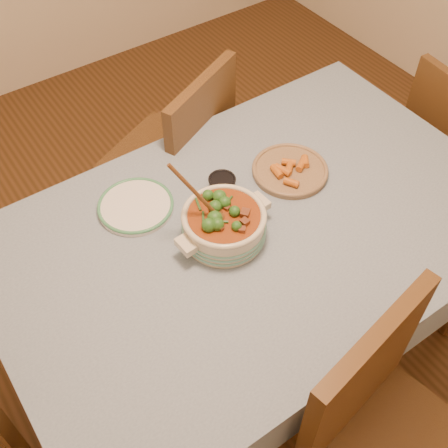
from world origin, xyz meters
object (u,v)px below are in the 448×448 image
Objects in this scene: condiment_bowl at (222,183)px; chair_near at (384,435)px; dining_table at (256,244)px; chair_far at (181,154)px; stew_casserole at (224,223)px; fried_plate at (290,169)px; white_plate at (136,206)px.

chair_near is at bearing -94.05° from condiment_bowl.
chair_far reaches higher than dining_table.
dining_table is 0.69m from chair_near.
stew_casserole is 0.21m from condiment_bowl.
chair_near is (-0.30, -0.81, -0.22)m from fried_plate.
white_plate is 0.28× the size of chair_near.
dining_table is 1.71× the size of chair_near.
condiment_bowl reaches higher than fried_plate.
condiment_bowl is 0.91m from chair_near.
stew_casserole reaches higher than dining_table.
chair_near reaches higher than fried_plate.
fried_plate is 0.33× the size of chair_far.
chair_near reaches higher than chair_far.
chair_near is (-0.06, -0.68, -0.11)m from dining_table.
condiment_bowl reaches higher than dining_table.
chair_far is 0.95× the size of chair_near.
dining_table is 1.79× the size of chair_far.
white_plate is 2.32× the size of condiment_bowl.
stew_casserole reaches higher than condiment_bowl.
condiment_bowl is at bearing 163.09° from fried_plate.
fried_plate is at bearing 28.72° from dining_table.
stew_casserole is 1.19× the size of white_plate.
stew_casserole is 0.35× the size of chair_far.
condiment_bowl is 0.25m from fried_plate.
chair_far is 1.33m from chair_near.
condiment_bowl is 0.38× the size of fried_plate.
stew_casserole is 1.06× the size of fried_plate.
condiment_bowl is 0.13× the size of chair_far.
condiment_bowl is (0.11, 0.17, -0.04)m from stew_casserole.
chair_near reaches higher than dining_table.
stew_casserole is 0.37m from fried_plate.
fried_plate is at bearing -16.91° from condiment_bowl.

